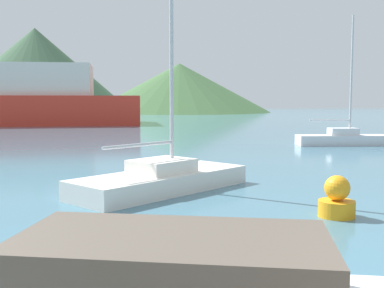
{
  "coord_description": "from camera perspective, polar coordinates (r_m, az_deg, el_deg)",
  "views": [
    {
      "loc": [
        -4.26,
        -2.42,
        2.79
      ],
      "look_at": [
        -0.87,
        14.0,
        1.2
      ],
      "focal_mm": 45.0,
      "sensor_mm": 36.0,
      "label": 1
    }
  ],
  "objects": [
    {
      "name": "hill_central",
      "position": [
        100.61,
        -1.49,
        6.68
      ],
      "size": [
        37.68,
        37.68,
        10.04
      ],
      "color": "#3D6038",
      "rests_on": "ground_plane"
    },
    {
      "name": "sailboat_inner",
      "position": [
        30.21,
        17.45,
        0.7
      ],
      "size": [
        5.62,
        2.32,
        7.67
      ],
      "rotation": [
        0.0,
        0.0,
        -0.16
      ],
      "color": "silver",
      "rests_on": "ground_plane"
    },
    {
      "name": "sailboat_middle",
      "position": [
        14.57,
        -3.59,
        -3.95
      ],
      "size": [
        5.89,
        5.05,
        9.1
      ],
      "rotation": [
        0.0,
        0.0,
        0.63
      ],
      "color": "white",
      "rests_on": "ground_plane"
    },
    {
      "name": "buoy_marker",
      "position": [
        11.92,
        16.79,
        -6.34
      ],
      "size": [
        0.86,
        0.86,
        0.99
      ],
      "color": "orange",
      "rests_on": "ground_plane"
    },
    {
      "name": "hill_west",
      "position": [
        100.29,
        -18.02,
        8.28
      ],
      "size": [
        37.95,
        37.95,
        16.52
      ],
      "color": "#38563D",
      "rests_on": "ground_plane"
    }
  ]
}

